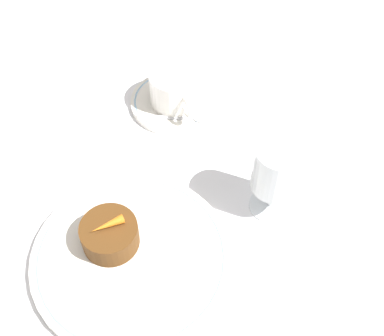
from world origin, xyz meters
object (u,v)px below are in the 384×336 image
object	(u,v)px
coffee_cup	(175,87)
wine_glass	(277,171)
dessert_cake	(110,235)
dinner_plate	(131,258)

from	to	relation	value
coffee_cup	wine_glass	xyz separation A→B (m)	(0.24, 0.05, 0.04)
dessert_cake	coffee_cup	bearing A→B (deg)	140.93
dinner_plate	wine_glass	bearing A→B (deg)	92.46
coffee_cup	dessert_cake	distance (m)	0.28
coffee_cup	dessert_cake	bearing A→B (deg)	-39.07
dinner_plate	dessert_cake	distance (m)	0.04
dinner_plate	wine_glass	xyz separation A→B (m)	(-0.01, 0.21, 0.07)
coffee_cup	dinner_plate	bearing A→B (deg)	-32.66
dinner_plate	coffee_cup	world-z (taller)	coffee_cup
dinner_plate	coffee_cup	bearing A→B (deg)	147.34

